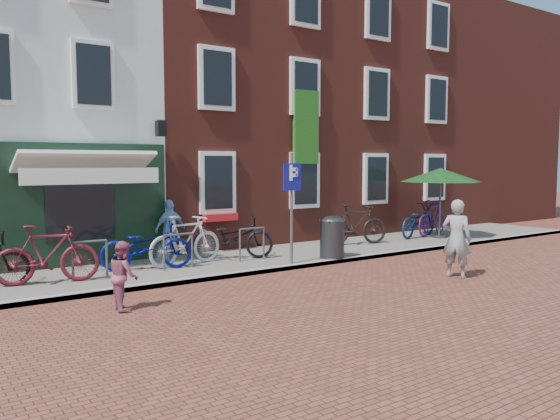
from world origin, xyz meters
TOP-DOWN VIEW (x-y plane):
  - ground at (0.00, 0.00)m, footprint 80.00×80.00m
  - sidewalk at (1.00, 1.50)m, footprint 24.00×3.00m
  - building_brick_mid at (2.00, 7.00)m, footprint 6.00×8.00m
  - building_brick_right at (8.00, 7.00)m, footprint 6.00×8.00m
  - filler_right at (14.50, 7.00)m, footprint 7.00×8.00m
  - litter_bin at (2.36, 0.30)m, footprint 0.63×0.63m
  - parking_sign at (1.03, 0.24)m, footprint 0.50×0.08m
  - parasol at (7.78, 1.30)m, footprint 2.55×2.55m
  - woman at (3.32, -2.78)m, footprint 0.63×0.75m
  - boy at (-3.62, -1.20)m, footprint 0.52×0.63m
  - cafe_person at (-1.07, 2.60)m, footprint 0.94×0.54m
  - bicycle_1 at (-4.33, 1.25)m, footprint 2.08×0.96m
  - bicycle_2 at (-2.12, 1.54)m, footprint 2.18×1.25m
  - bicycle_3 at (-1.17, 1.50)m, footprint 2.07×0.88m
  - bicycle_4 at (0.21, 1.66)m, footprint 2.17×1.56m
  - bicycle_5 at (4.45, 1.67)m, footprint 2.08×1.12m
  - bicycle_6 at (7.25, 1.73)m, footprint 2.17×1.16m
  - bicycle_7 at (7.96, 1.74)m, footprint 2.08×1.06m

SIDE VIEW (x-z plane):
  - ground at x=0.00m, z-range 0.00..0.00m
  - sidewalk at x=1.00m, z-range 0.00..0.10m
  - boy at x=-3.62m, z-range 0.00..1.20m
  - bicycle_2 at x=-2.12m, z-range 0.10..1.19m
  - bicycle_4 at x=0.21m, z-range 0.10..1.19m
  - bicycle_6 at x=7.25m, z-range 0.10..1.19m
  - litter_bin at x=2.36m, z-range 0.12..1.28m
  - bicycle_1 at x=-4.33m, z-range 0.10..1.30m
  - bicycle_3 at x=-1.17m, z-range 0.10..1.30m
  - bicycle_5 at x=4.45m, z-range 0.10..1.30m
  - bicycle_7 at x=7.96m, z-range 0.10..1.30m
  - cafe_person at x=-1.07m, z-range 0.10..1.61m
  - woman at x=3.32m, z-range 0.00..1.74m
  - parking_sign at x=1.03m, z-range 0.48..3.16m
  - parasol at x=7.78m, z-range 1.04..3.40m
  - filler_right at x=14.50m, z-range 0.00..9.00m
  - building_brick_mid at x=2.00m, z-range 0.00..10.00m
  - building_brick_right at x=8.00m, z-range 0.00..10.00m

